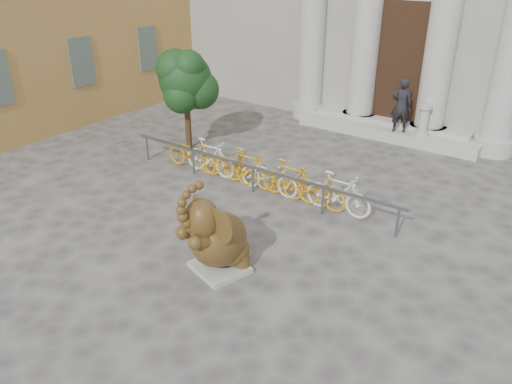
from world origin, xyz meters
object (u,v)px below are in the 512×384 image
Objects in this scene: tree at (186,81)px; pedestrian at (401,105)px; elephant_statue at (217,238)px; bike_rack at (258,171)px.

tree reaches higher than pedestrian.
elephant_statue is at bearing 66.59° from pedestrian.
elephant_statue is 0.65× the size of tree.
tree is at bearing 18.49° from pedestrian.
tree is (-4.82, 4.52, 1.41)m from elephant_statue.
bike_rack is 2.61× the size of tree.
pedestrian is (0.19, 8.83, 0.49)m from elephant_statue.
tree is at bearing 154.01° from elephant_statue.
tree reaches higher than elephant_statue.
elephant_statue is 1.16× the size of pedestrian.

